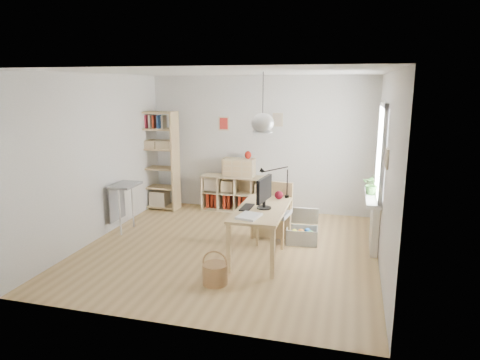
% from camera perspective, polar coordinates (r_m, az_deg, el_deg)
% --- Properties ---
extents(ground, '(4.50, 4.50, 0.00)m').
position_cam_1_polar(ground, '(6.82, -1.48, -9.13)').
color(ground, tan).
rests_on(ground, ground).
extents(room_shell, '(4.50, 4.50, 4.50)m').
position_cam_1_polar(room_shell, '(6.07, 3.04, 7.63)').
color(room_shell, silver).
rests_on(room_shell, ground).
extents(window_unit, '(0.07, 1.16, 1.46)m').
position_cam_1_polar(window_unit, '(6.76, 18.42, 3.66)').
color(window_unit, white).
rests_on(window_unit, ground).
extents(radiator, '(0.10, 0.80, 0.80)m').
position_cam_1_polar(radiator, '(7.02, 17.48, -5.63)').
color(radiator, white).
rests_on(radiator, ground).
extents(windowsill, '(0.22, 1.20, 0.06)m').
position_cam_1_polar(windowsill, '(6.89, 17.30, -2.21)').
color(windowsill, white).
rests_on(windowsill, radiator).
extents(desk, '(0.70, 1.50, 0.75)m').
position_cam_1_polar(desk, '(6.34, 2.90, -4.57)').
color(desk, tan).
rests_on(desk, ground).
extents(cube_shelf, '(1.40, 0.38, 0.72)m').
position_cam_1_polar(cube_shelf, '(8.75, -0.62, -2.10)').
color(cube_shelf, tan).
rests_on(cube_shelf, ground).
extents(tall_bookshelf, '(0.80, 0.38, 2.00)m').
position_cam_1_polar(tall_bookshelf, '(8.87, -10.92, 3.09)').
color(tall_bookshelf, tan).
rests_on(tall_bookshelf, ground).
extents(side_table, '(0.40, 0.55, 0.85)m').
position_cam_1_polar(side_table, '(7.71, -15.46, -1.79)').
color(side_table, gray).
rests_on(side_table, ground).
extents(chair, '(0.54, 0.54, 0.98)m').
position_cam_1_polar(chair, '(6.93, 4.73, -3.91)').
color(chair, gray).
rests_on(chair, ground).
extents(wicker_basket, '(0.33, 0.33, 0.45)m').
position_cam_1_polar(wicker_basket, '(5.67, -3.35, -12.27)').
color(wicker_basket, '#A37649').
rests_on(wicker_basket, ground).
extents(storage_chest, '(0.54, 0.60, 0.53)m').
position_cam_1_polar(storage_chest, '(7.10, 8.34, -6.86)').
color(storage_chest, silver).
rests_on(storage_chest, ground).
extents(monitor, '(0.21, 0.54, 0.47)m').
position_cam_1_polar(monitor, '(6.23, 3.25, -1.48)').
color(monitor, black).
rests_on(monitor, desk).
extents(keyboard, '(0.15, 0.38, 0.02)m').
position_cam_1_polar(keyboard, '(6.31, 0.92, -3.67)').
color(keyboard, black).
rests_on(keyboard, desk).
extents(task_lamp, '(0.46, 0.17, 0.49)m').
position_cam_1_polar(task_lamp, '(6.80, 4.37, 0.35)').
color(task_lamp, black).
rests_on(task_lamp, desk).
extents(yarn_ball, '(0.14, 0.14, 0.14)m').
position_cam_1_polar(yarn_ball, '(6.78, 5.20, -2.02)').
color(yarn_ball, '#500A1D').
rests_on(yarn_ball, desk).
extents(paper_tray, '(0.33, 0.38, 0.03)m').
position_cam_1_polar(paper_tray, '(5.87, 1.21, -4.85)').
color(paper_tray, white).
rests_on(paper_tray, desk).
extents(drawer_chest, '(0.64, 0.31, 0.36)m').
position_cam_1_polar(drawer_chest, '(8.56, -0.16, 1.69)').
color(drawer_chest, tan).
rests_on(drawer_chest, cube_shelf).
extents(red_vase, '(0.13, 0.13, 0.16)m').
position_cam_1_polar(red_vase, '(8.46, 1.07, 3.35)').
color(red_vase, maroon).
rests_on(red_vase, drawer_chest).
extents(potted_plant, '(0.29, 0.26, 0.33)m').
position_cam_1_polar(potted_plant, '(6.91, 17.22, -0.53)').
color(potted_plant, '#2C5921').
rests_on(potted_plant, windowsill).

